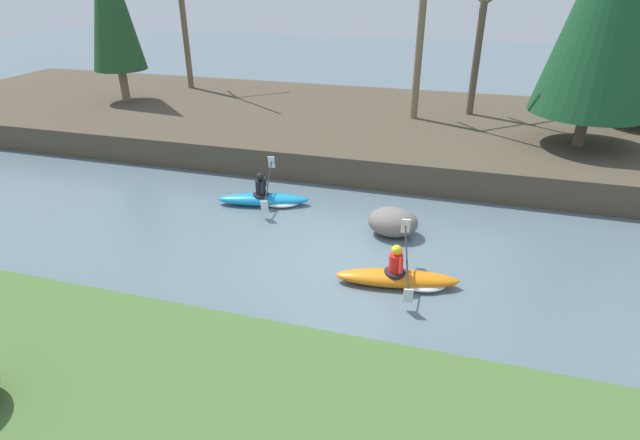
% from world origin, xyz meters
% --- Properties ---
extents(ground_plane, '(90.00, 90.00, 0.00)m').
position_xyz_m(ground_plane, '(0.00, 0.00, 0.00)').
color(ground_plane, slate).
extents(riverbank_far, '(44.00, 10.90, 0.98)m').
position_xyz_m(riverbank_far, '(0.00, 10.00, 0.49)').
color(riverbank_far, '#4C4233').
rests_on(riverbank_far, ground).
extents(bare_tree_upstream, '(4.29, 4.23, 7.84)m').
position_xyz_m(bare_tree_upstream, '(-10.92, 12.84, 4.66)').
color(bare_tree_upstream, brown).
rests_on(bare_tree_upstream, riverbank_far).
extents(bare_tree_mid_upstream, '(3.62, 3.58, 6.58)m').
position_xyz_m(bare_tree_mid_upstream, '(0.54, 10.13, 4.07)').
color(bare_tree_mid_upstream, '#7A664C').
rests_on(bare_tree_mid_upstream, riverbank_far).
extents(bare_tree_mid_downstream, '(3.19, 3.15, 5.74)m').
position_xyz_m(bare_tree_mid_downstream, '(2.68, 11.38, 3.68)').
color(bare_tree_mid_downstream, brown).
rests_on(bare_tree_mid_downstream, riverbank_far).
extents(kayaker_lead, '(2.79, 2.06, 1.20)m').
position_xyz_m(kayaker_lead, '(1.57, -0.54, 0.20)').
color(kayaker_lead, orange).
rests_on(kayaker_lead, ground).
extents(kayaker_middle, '(2.78, 2.05, 1.20)m').
position_xyz_m(kayaker_middle, '(-2.89, 2.62, 0.20)').
color(kayaker_middle, '#1993D6').
rests_on(kayaker_middle, ground).
extents(boulder_midstream, '(1.32, 1.03, 0.74)m').
position_xyz_m(boulder_midstream, '(1.00, 1.78, 0.37)').
color(boulder_midstream, slate).
rests_on(boulder_midstream, ground).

